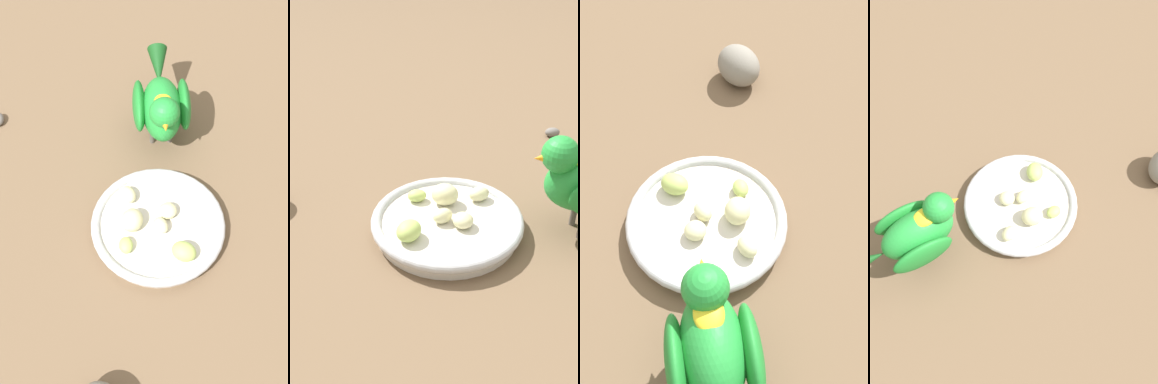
{
  "view_description": "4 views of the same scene",
  "coord_description": "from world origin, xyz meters",
  "views": [
    {
      "loc": [
        -0.43,
        -0.07,
        0.8
      ],
      "look_at": [
        0.03,
        0.03,
        0.06
      ],
      "focal_mm": 53.0,
      "sensor_mm": 36.0,
      "label": 1
    },
    {
      "loc": [
        0.07,
        -0.52,
        0.42
      ],
      "look_at": [
        -0.02,
        0.02,
        0.06
      ],
      "focal_mm": 44.79,
      "sensor_mm": 36.0,
      "label": 2
    },
    {
      "loc": [
        0.34,
        0.07,
        0.57
      ],
      "look_at": [
        -0.02,
        0.03,
        0.06
      ],
      "focal_mm": 46.64,
      "sensor_mm": 36.0,
      "label": 3
    },
    {
      "loc": [
        0.1,
        0.29,
        0.62
      ],
      "look_at": [
        0.01,
        -0.01,
        0.04
      ],
      "focal_mm": 33.81,
      "sensor_mm": 36.0,
      "label": 4
    }
  ],
  "objects": [
    {
      "name": "ground_plane",
      "position": [
        0.0,
        0.0,
        0.0
      ],
      "size": [
        4.0,
        4.0,
        0.0
      ],
      "primitive_type": "plane",
      "color": "brown"
    },
    {
      "name": "feeding_bowl",
      "position": [
        0.0,
        0.01,
        0.01
      ],
      "size": [
        0.21,
        0.21,
        0.03
      ],
      "color": "beige",
      "rests_on": "ground_plane"
    },
    {
      "name": "apple_piece_0",
      "position": [
        -0.04,
        -0.04,
        0.03
      ],
      "size": [
        0.04,
        0.05,
        0.03
      ],
      "primitive_type": "ellipsoid",
      "rotation": [
        0.0,
        0.0,
        1.3
      ],
      "color": "#B2CC66",
      "rests_on": "feeding_bowl"
    },
    {
      "name": "apple_piece_1",
      "position": [
        0.04,
        0.06,
        0.03
      ],
      "size": [
        0.04,
        0.04,
        0.02
      ],
      "primitive_type": "ellipsoid",
      "rotation": [
        0.0,
        0.0,
        3.76
      ],
      "color": "beige",
      "rests_on": "feeding_bowl"
    },
    {
      "name": "apple_piece_2",
      "position": [
        -0.01,
        0.0,
        0.03
      ],
      "size": [
        0.04,
        0.03,
        0.02
      ],
      "primitive_type": "ellipsoid",
      "rotation": [
        0.0,
        0.0,
        3.84
      ],
      "color": "beige",
      "rests_on": "feeding_bowl"
    },
    {
      "name": "apple_piece_3",
      "position": [
        0.02,
        -0.01,
        0.03
      ],
      "size": [
        0.04,
        0.04,
        0.02
      ],
      "primitive_type": "ellipsoid",
      "rotation": [
        0.0,
        0.0,
        5.37
      ],
      "color": "beige",
      "rests_on": "feeding_bowl"
    },
    {
      "name": "apple_piece_4",
      "position": [
        -0.01,
        0.04,
        0.04
      ],
      "size": [
        0.04,
        0.04,
        0.03
      ],
      "primitive_type": "ellipsoid",
      "rotation": [
        0.0,
        0.0,
        3.11
      ],
      "color": "beige",
      "rests_on": "feeding_bowl"
    },
    {
      "name": "apple_piece_5",
      "position": [
        -0.05,
        0.04,
        0.03
      ],
      "size": [
        0.03,
        0.03,
        0.02
      ],
      "primitive_type": "ellipsoid",
      "rotation": [
        0.0,
        0.0,
        0.34
      ],
      "color": "#B2CC66",
      "rests_on": "feeding_bowl"
    },
    {
      "name": "pebble_0",
      "position": [
        0.16,
        0.33,
        0.01
      ],
      "size": [
        0.03,
        0.03,
        0.02
      ],
      "primitive_type": "ellipsoid",
      "rotation": [
        0.0,
        0.0,
        3.42
      ],
      "color": "slate",
      "rests_on": "ground_plane"
    }
  ]
}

